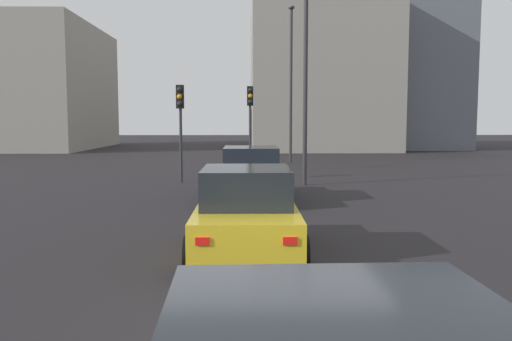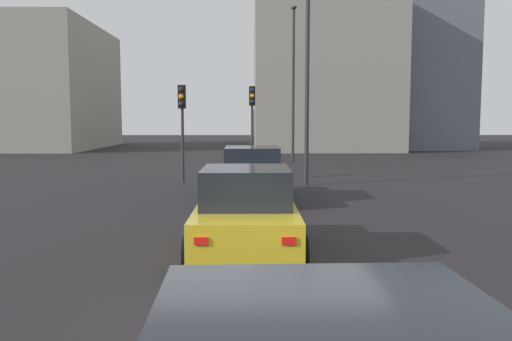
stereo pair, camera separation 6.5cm
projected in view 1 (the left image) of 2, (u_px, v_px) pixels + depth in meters
name	position (u px, v px, depth m)	size (l,w,h in m)	color
ground_plane	(264.00, 337.00, 6.23)	(160.00, 160.00, 0.20)	black
car_navy_lead	(251.00, 174.00, 16.28)	(4.58, 2.06, 1.63)	#141E4C
car_yellow_second	(246.00, 214.00, 9.49)	(4.10, 1.96, 1.61)	gold
traffic_light_near_left	(250.00, 110.00, 24.87)	(0.32, 0.29, 4.00)	#2D2D30
traffic_light_near_right	(180.00, 112.00, 20.47)	(0.32, 0.30, 3.78)	#2D2D30
street_lamp_kerbside	(305.00, 72.00, 19.56)	(0.56, 0.36, 7.08)	#2D2D30
street_lamp_far	(291.00, 73.00, 29.80)	(0.56, 0.36, 8.78)	#2D2D30
building_facade_left	(410.00, 75.00, 45.68)	(8.76, 8.18, 12.54)	slate
building_facade_center	(318.00, 79.00, 45.07)	(13.63, 11.24, 11.86)	gray
building_facade_right	(61.00, 88.00, 45.70)	(15.62, 6.05, 10.42)	gray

